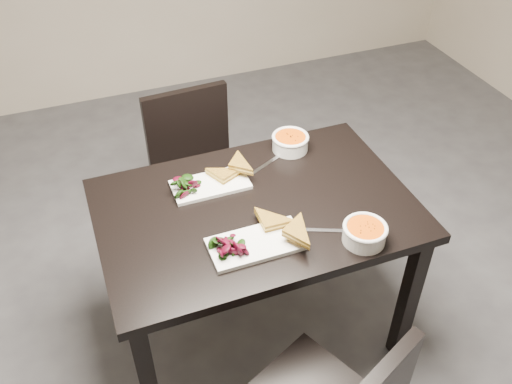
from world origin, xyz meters
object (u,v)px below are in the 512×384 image
soup_bowl_near (365,232)px  soup_bowl_far (290,142)px  chair_far (197,166)px  plate_near (256,244)px  plate_far (210,185)px  table (256,225)px

soup_bowl_near → soup_bowl_far: same height
chair_far → plate_near: chair_far is taller
chair_far → plate_far: chair_far is taller
soup_bowl_near → plate_far: (-0.42, 0.49, -0.03)m
chair_far → soup_bowl_near: 1.09m
plate_near → soup_bowl_near: bearing=-17.2°
soup_bowl_far → table: bearing=-132.3°
table → soup_bowl_far: (0.27, 0.30, 0.14)m
chair_far → plate_far: 0.57m
plate_far → soup_bowl_near: bearing=-49.4°
soup_bowl_near → soup_bowl_far: (-0.02, 0.61, 0.00)m
soup_bowl_near → soup_bowl_far: size_ratio=1.00×
plate_near → table: bearing=69.4°
table → plate_far: size_ratio=3.94×
soup_bowl_near → plate_far: 0.64m
table → soup_bowl_near: bearing=-46.8°
chair_far → plate_far: (-0.07, -0.49, 0.27)m
table → plate_near: 0.24m
table → chair_far: bearing=94.9°
table → plate_near: bearing=-110.6°
plate_near → plate_far: bearing=98.1°
chair_far → soup_bowl_far: chair_far is taller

